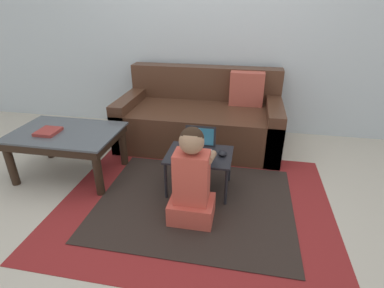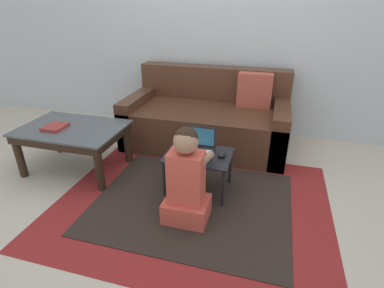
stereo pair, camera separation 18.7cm
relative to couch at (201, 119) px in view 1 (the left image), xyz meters
The scene contains 10 objects.
ground_plane 1.16m from the couch, 90.19° to the right, with size 16.00×16.00×0.00m, color beige.
wall_back 1.08m from the couch, 90.44° to the left, with size 9.00×0.06×2.50m.
area_rug 1.19m from the couch, 83.15° to the right, with size 2.14×1.71×0.01m.
couch is the anchor object (origin of this frame).
coffee_table 1.41m from the couch, 139.33° to the right, with size 0.92×0.63×0.43m.
laptop_desk 0.96m from the couch, 81.76° to the right, with size 0.53×0.40×0.34m.
laptop 0.93m from the couch, 81.95° to the right, with size 0.25×0.19×0.20m.
computer_mouse 1.00m from the couch, 70.94° to the right, with size 0.07×0.09×0.04m.
person_seated 1.34m from the couch, 83.61° to the right, with size 0.32×0.42×0.74m.
book_on_table 1.55m from the couch, 140.50° to the right, with size 0.18×0.19×0.03m.
Camera 1 is at (0.49, -1.95, 1.49)m, focal length 28.00 mm.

